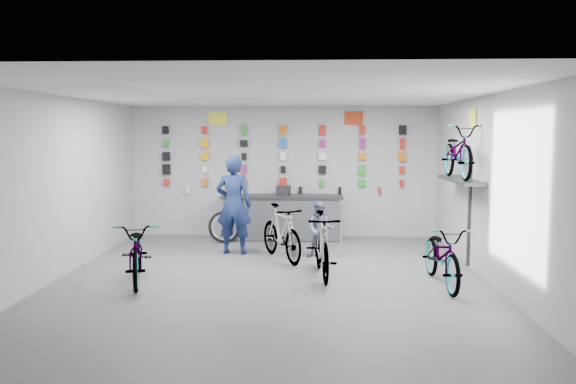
{
  "coord_description": "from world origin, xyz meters",
  "views": [
    {
      "loc": [
        0.66,
        -8.87,
        2.38
      ],
      "look_at": [
        0.22,
        1.4,
        1.3
      ],
      "focal_mm": 35.0,
      "sensor_mm": 36.0,
      "label": 1
    }
  ],
  "objects_px": {
    "bike_service": "(281,233)",
    "clerk": "(234,205)",
    "bike_center": "(322,245)",
    "bike_right": "(442,255)",
    "bike_left": "(138,251)",
    "counter": "(282,218)",
    "customer": "(320,230)"
  },
  "relations": [
    {
      "from": "clerk",
      "to": "customer",
      "type": "bearing_deg",
      "value": 174.91
    },
    {
      "from": "counter",
      "to": "bike_center",
      "type": "xyz_separation_m",
      "value": [
        0.83,
        -3.29,
        0.05
      ]
    },
    {
      "from": "bike_left",
      "to": "customer",
      "type": "height_order",
      "value": "customer"
    },
    {
      "from": "bike_left",
      "to": "bike_right",
      "type": "height_order",
      "value": "bike_left"
    },
    {
      "from": "counter",
      "to": "bike_service",
      "type": "xyz_separation_m",
      "value": [
        0.09,
        -2.03,
        0.04
      ]
    },
    {
      "from": "clerk",
      "to": "customer",
      "type": "relative_size",
      "value": 1.79
    },
    {
      "from": "bike_center",
      "to": "clerk",
      "type": "relative_size",
      "value": 0.92
    },
    {
      "from": "bike_left",
      "to": "clerk",
      "type": "relative_size",
      "value": 0.97
    },
    {
      "from": "bike_right",
      "to": "bike_service",
      "type": "bearing_deg",
      "value": 144.87
    },
    {
      "from": "counter",
      "to": "bike_center",
      "type": "distance_m",
      "value": 3.39
    },
    {
      "from": "bike_right",
      "to": "clerk",
      "type": "bearing_deg",
      "value": 145.89
    },
    {
      "from": "customer",
      "to": "clerk",
      "type": "bearing_deg",
      "value": 179.53
    },
    {
      "from": "bike_left",
      "to": "clerk",
      "type": "xyz_separation_m",
      "value": [
        1.25,
        2.18,
        0.48
      ]
    },
    {
      "from": "bike_left",
      "to": "bike_center",
      "type": "height_order",
      "value": "bike_center"
    },
    {
      "from": "bike_left",
      "to": "bike_service",
      "type": "height_order",
      "value": "bike_service"
    },
    {
      "from": "bike_service",
      "to": "clerk",
      "type": "height_order",
      "value": "clerk"
    },
    {
      "from": "bike_right",
      "to": "bike_service",
      "type": "height_order",
      "value": "bike_service"
    },
    {
      "from": "counter",
      "to": "customer",
      "type": "bearing_deg",
      "value": -65.3
    },
    {
      "from": "customer",
      "to": "counter",
      "type": "bearing_deg",
      "value": 124.01
    },
    {
      "from": "bike_right",
      "to": "bike_center",
      "type": "bearing_deg",
      "value": 165.01
    },
    {
      "from": "counter",
      "to": "bike_service",
      "type": "bearing_deg",
      "value": -87.47
    },
    {
      "from": "bike_left",
      "to": "bike_right",
      "type": "xyz_separation_m",
      "value": [
        4.83,
        -0.02,
        -0.01
      ]
    },
    {
      "from": "bike_service",
      "to": "bike_right",
      "type": "bearing_deg",
      "value": -59.12
    },
    {
      "from": "counter",
      "to": "clerk",
      "type": "distance_m",
      "value": 1.81
    },
    {
      "from": "bike_service",
      "to": "customer",
      "type": "distance_m",
      "value": 0.77
    },
    {
      "from": "bike_center",
      "to": "bike_right",
      "type": "xyz_separation_m",
      "value": [
        1.87,
        -0.41,
        -0.05
      ]
    },
    {
      "from": "bike_right",
      "to": "counter",
      "type": "bearing_deg",
      "value": 123.55
    },
    {
      "from": "bike_left",
      "to": "clerk",
      "type": "height_order",
      "value": "clerk"
    },
    {
      "from": "bike_service",
      "to": "clerk",
      "type": "bearing_deg",
      "value": 124.78
    },
    {
      "from": "counter",
      "to": "customer",
      "type": "distance_m",
      "value": 1.98
    },
    {
      "from": "bike_service",
      "to": "clerk",
      "type": "xyz_separation_m",
      "value": [
        -0.97,
        0.53,
        0.45
      ]
    },
    {
      "from": "bike_center",
      "to": "bike_right",
      "type": "height_order",
      "value": "bike_center"
    }
  ]
}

